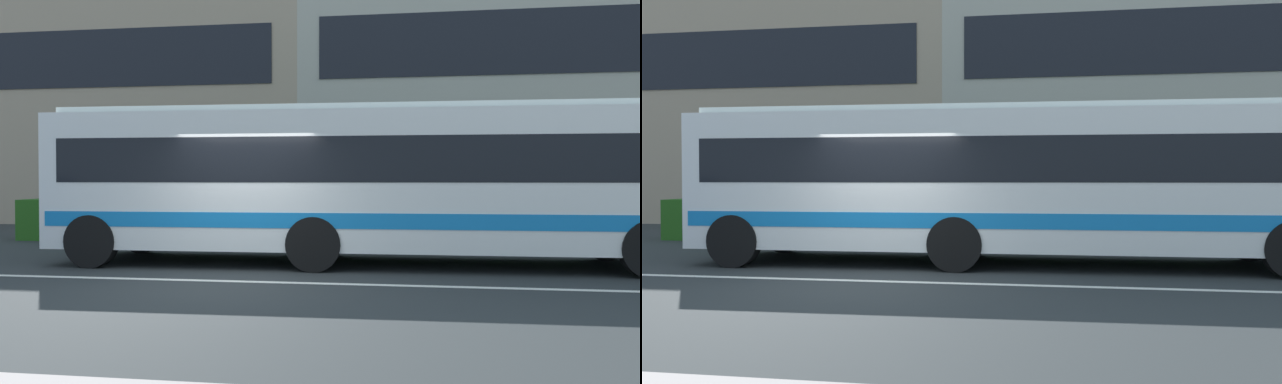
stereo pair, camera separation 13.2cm
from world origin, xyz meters
TOP-DOWN VIEW (x-y plane):
  - ground_plane at (0.00, 0.00)m, footprint 160.00×160.00m
  - lane_centre_line at (0.00, 0.00)m, footprint 60.00×0.16m
  - hedge_row_far at (2.23, 6.12)m, footprint 19.82×1.10m
  - apartment_block_left at (-12.05, 15.89)m, footprint 22.25×9.58m
  - apartment_block_right at (8.73, 15.89)m, footprint 19.31×9.58m
  - transit_bus at (1.96, 2.39)m, footprint 12.05×2.81m

SIDE VIEW (x-z plane):
  - ground_plane at x=0.00m, z-range 0.00..0.00m
  - lane_centre_line at x=0.00m, z-range 0.00..0.01m
  - hedge_row_far at x=2.23m, z-range 0.00..1.11m
  - transit_bus at x=1.96m, z-range 0.16..3.22m
  - apartment_block_left at x=-12.05m, z-range 0.00..10.38m
  - apartment_block_right at x=8.73m, z-range 0.00..10.59m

